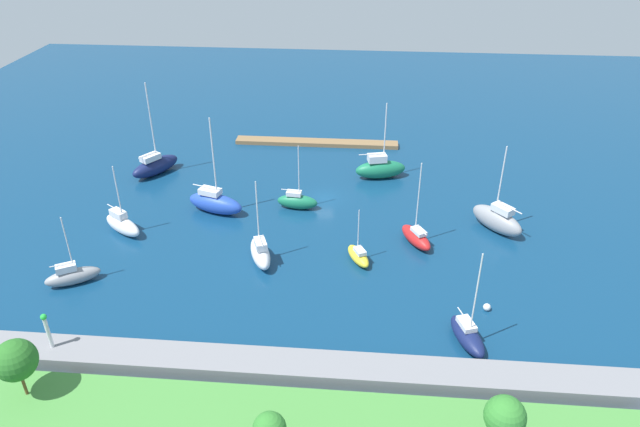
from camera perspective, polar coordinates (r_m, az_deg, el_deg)
name	(u,v)px	position (r m, az deg, el deg)	size (l,w,h in m)	color
water	(324,198)	(79.77, 0.42, 1.55)	(160.00, 160.00, 0.00)	navy
pier_dock	(317,143)	(96.43, -0.34, 7.00)	(26.75, 2.36, 0.64)	olive
breakwater	(295,367)	(52.89, -2.46, -14.89)	(66.19, 3.38, 1.42)	gray
harbor_beacon	(47,328)	(57.58, -25.28, -10.18)	(0.56, 0.56, 3.73)	silver
park_tree_midwest	(15,360)	(53.33, -27.78, -12.66)	(3.45, 3.45, 5.48)	brown
park_tree_west	(505,417)	(44.97, 17.73, -18.51)	(2.98, 2.98, 5.75)	brown
sailboat_white_mid_basin	(122,224)	(75.38, -18.87, -1.00)	(6.26, 5.09, 9.18)	white
sailboat_gray_lone_south	(72,276)	(68.19, -23.19, -5.64)	(5.85, 4.37, 8.22)	gray
sailboat_navy_far_north	(155,165)	(89.24, -15.92, 4.58)	(6.48, 7.95, 13.80)	#141E4C
sailboat_green_by_breakwater	(380,168)	(85.13, 5.95, 4.44)	(7.78, 4.26, 11.38)	#19724C
sailboat_blue_east_end	(215,202)	(76.88, -10.29, 1.07)	(8.18, 4.85, 13.17)	#2347B2
sailboat_yellow_near_pier	(358,256)	(66.42, 3.80, -4.16)	(3.46, 4.76, 6.65)	yellow
sailboat_red_off_beacon	(416,237)	(70.18, 9.44, -2.28)	(4.36, 5.86, 10.57)	red
sailboat_white_inner_mooring	(260,252)	(66.26, -5.89, -3.82)	(3.98, 6.32, 10.15)	white
sailboat_gray_outer_mooring	(497,219)	(74.92, 17.03, -0.55)	(6.59, 7.15, 11.21)	gray
sailboat_navy_lone_north	(467,335)	(57.26, 14.29, -11.50)	(3.78, 6.18, 10.33)	#141E4C
sailboat_green_center_basin	(297,201)	(76.79, -2.26, 1.22)	(5.55, 2.34, 9.03)	#19724C
mooring_buoy_white	(487,307)	(61.90, 16.10, -8.85)	(0.77, 0.77, 0.77)	white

